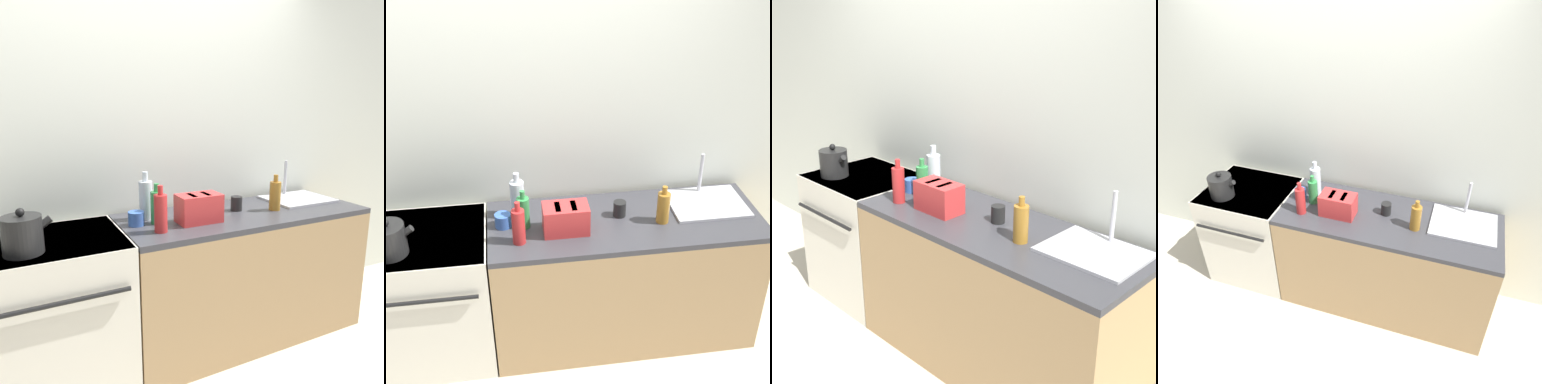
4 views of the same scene
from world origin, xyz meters
TOP-DOWN VIEW (x-y plane):
  - wall_back at (0.00, 0.70)m, footprint 8.00×0.05m
  - stove at (-0.61, 0.32)m, footprint 0.72×0.68m
  - counter_block at (0.60, 0.32)m, footprint 1.68×0.64m
  - kettle at (-0.76, 0.18)m, footprint 0.24×0.19m
  - toaster at (0.22, 0.25)m, footprint 0.27×0.16m
  - sink_tray at (1.14, 0.42)m, footprint 0.47×0.38m
  - bottle_red at (-0.06, 0.18)m, footprint 0.07×0.07m
  - bottle_clear at (-0.05, 0.45)m, footprint 0.08×0.08m
  - bottle_green at (-0.02, 0.33)m, footprint 0.07×0.07m
  - bottle_amber at (0.81, 0.26)m, footprint 0.08×0.08m
  - cup_black at (0.57, 0.37)m, footprint 0.08×0.08m
  - cup_blue at (-0.15, 0.35)m, footprint 0.10×0.10m

SIDE VIEW (x-z plane):
  - counter_block at x=0.60m, z-range 0.00..0.89m
  - stove at x=-0.61m, z-range 0.01..0.90m
  - sink_tray at x=1.14m, z-range 0.77..1.05m
  - cup_blue at x=-0.15m, z-range 0.89..0.98m
  - cup_black at x=0.57m, z-range 0.89..0.99m
  - toaster at x=0.22m, z-range 0.89..1.07m
  - kettle at x=-0.76m, z-range 0.87..1.10m
  - bottle_amber at x=0.81m, z-range 0.87..1.12m
  - bottle_green at x=-0.02m, z-range 0.87..1.12m
  - bottle_red at x=-0.06m, z-range 0.87..1.14m
  - bottle_clear at x=-0.05m, z-range 0.87..1.17m
  - wall_back at x=0.00m, z-range 0.00..2.60m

